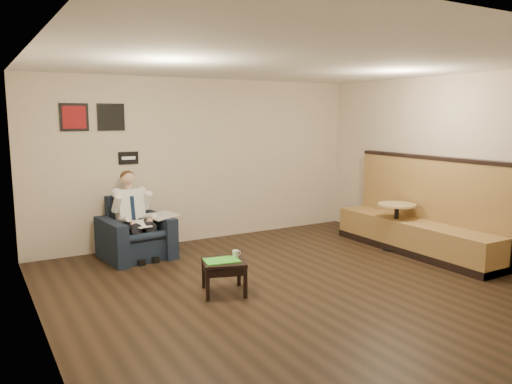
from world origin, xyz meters
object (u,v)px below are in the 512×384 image
coffee_mug (235,254)px  side_table (224,277)px  armchair (136,228)px  banquette (418,206)px  seated_man (139,218)px  cafe_table (396,227)px  green_folder (222,260)px  smartphone (226,256)px

coffee_mug → side_table: bearing=-164.7°
armchair → banquette: bearing=-32.4°
seated_man → coffee_mug: (0.65, -1.89, -0.18)m
seated_man → cafe_table: seated_man is taller
coffee_mug → cafe_table: 3.17m
green_folder → cafe_table: bearing=7.0°
smartphone → cafe_table: (3.26, 0.28, -0.04)m
green_folder → banquette: (3.54, 0.13, 0.33)m
side_table → seated_man: bearing=103.3°
armchair → coffee_mug: 2.12m
coffee_mug → banquette: size_ratio=0.03×
green_folder → smartphone: 0.18m
side_table → coffee_mug: bearing=15.3°
side_table → cafe_table: bearing=6.9°
coffee_mug → cafe_table: (3.15, 0.35, -0.08)m
side_table → green_folder: green_folder is taller
seated_man → banquette: size_ratio=0.43×
smartphone → banquette: banquette is taller
seated_man → smartphone: seated_man is taller
banquette → armchair: bearing=154.0°
banquette → side_table: bearing=-178.0°
armchair → smartphone: (0.56, -1.94, -0.05)m
smartphone → seated_man: bearing=135.2°
seated_man → smartphone: (0.55, -1.82, -0.22)m
seated_man → banquette: (3.96, -1.82, 0.12)m
cafe_table → armchair: bearing=156.5°
coffee_mug → cafe_table: cafe_table is taller
side_table → cafe_table: (3.35, 0.41, 0.17)m
coffee_mug → banquette: banquette is taller
coffee_mug → seated_man: bearing=109.0°
side_table → coffee_mug: 0.32m
armchair → side_table: 2.13m
seated_man → side_table: (0.46, -1.94, -0.43)m
side_table → banquette: size_ratio=0.17×
armchair → seated_man: 0.21m
armchair → smartphone: bearing=-80.2°
green_folder → coffee_mug: 0.24m
banquette → cafe_table: (-0.16, 0.28, -0.38)m
seated_man → banquette: bearing=-31.0°
side_table → green_folder: bearing=-164.7°
armchair → cafe_table: (3.82, -1.66, -0.09)m
armchair → cafe_table: size_ratio=1.27×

